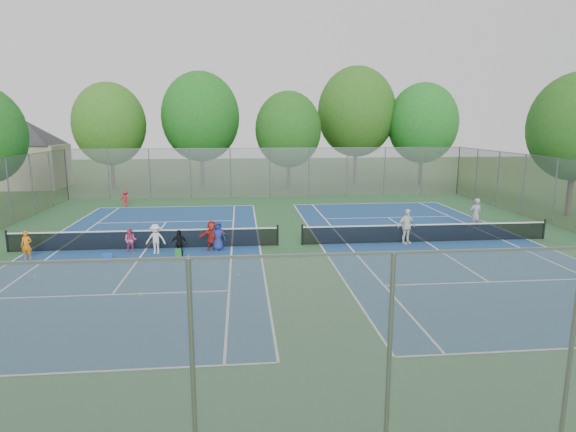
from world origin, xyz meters
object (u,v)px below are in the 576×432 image
Objects in this scene: net_left at (146,240)px; instructor at (476,214)px; ball_crate at (107,258)px; ball_hopper at (178,255)px; net_right at (426,233)px.

instructor is (17.80, 2.36, 0.47)m from net_left.
instructor reaches higher than net_left.
ball_hopper is at bearing -2.93° from ball_crate.
instructor is (19.09, 4.42, 0.75)m from ball_crate.
net_left is at bearing 129.14° from ball_hopper.
net_right is 24.12× the size of ball_hopper.
net_right is 33.04× the size of ball_crate.
ball_hopper reaches higher than ball_crate.
net_right is at bearing 28.95° from instructor.
net_left is 17.96m from instructor.
net_left is at bearing 57.86° from ball_crate.
ball_crate is 0.21× the size of instructor.
instructor is at bearing 13.03° from ball_crate.
net_left is 24.12× the size of ball_hopper.
ball_crate is at bearing -172.34° from net_right.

